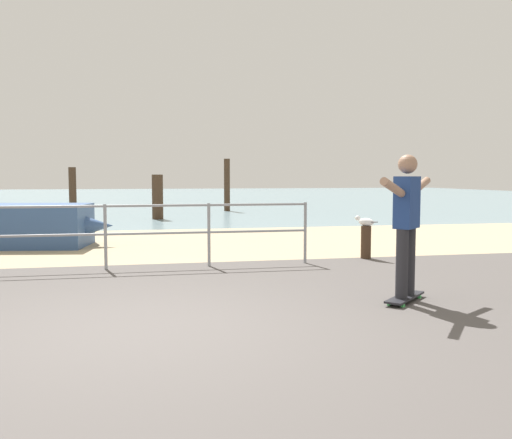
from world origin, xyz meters
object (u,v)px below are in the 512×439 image
(bollard_short, at_px, (366,243))
(skateboard, at_px, (405,298))
(skateboarder, at_px, (407,217))
(seagull, at_px, (366,222))

(bollard_short, bearing_deg, skateboard, -105.22)
(skateboarder, height_order, seagull, skateboarder)
(skateboard, xyz_separation_m, seagull, (0.89, 3.32, 0.61))
(bollard_short, bearing_deg, skateboarder, -105.22)
(skateboard, bearing_deg, seagull, 74.98)
(bollard_short, xyz_separation_m, seagull, (-0.01, 0.01, 0.38))
(skateboard, distance_m, seagull, 3.50)
(skateboard, relative_size, bollard_short, 1.19)
(skateboard, bearing_deg, bollard_short, 74.78)
(bollard_short, relative_size, seagull, 1.35)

